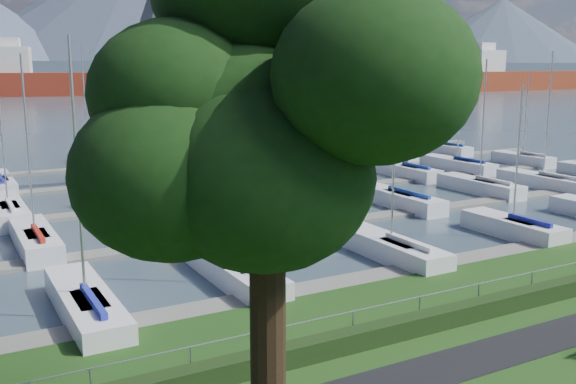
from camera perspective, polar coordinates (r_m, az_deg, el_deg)
path at (r=23.71m, az=18.26°, el=-13.33°), size 160.00×2.00×0.04m
hedge at (r=25.25m, az=13.93°, el=-10.72°), size 80.00×0.70×0.70m
fence at (r=25.22m, az=13.41°, el=-8.65°), size 80.00×0.04×0.04m
docks at (r=47.38m, az=-8.19°, el=-0.96°), size 90.00×41.60×0.25m
tree at (r=12.57m, az=-3.68°, el=8.66°), size 6.92×7.74×13.74m
crane at (r=49.40m, az=-12.55°, el=5.89°), size 7.51×13.00×22.35m
cargo_ship_mid at (r=237.38m, az=-16.98°, el=9.20°), size 90.56×35.17×21.50m
cargo_ship_east at (r=298.59m, az=20.15°, el=9.30°), size 88.62×21.10×21.50m
sailboat_fleet at (r=48.50m, az=-10.91°, el=5.90°), size 74.93×49.68×13.74m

